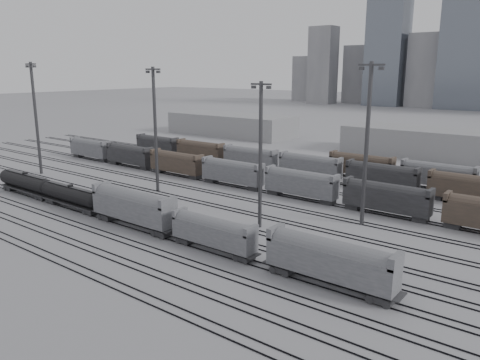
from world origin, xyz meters
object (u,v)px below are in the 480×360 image
Objects in this scene: tank_car_b at (71,195)px; hopper_car_c at (330,259)px; hopper_car_a at (133,205)px; light_mast_c at (260,152)px; tank_car_a at (26,182)px; hopper_car_b at (213,231)px; light_mast_a at (36,116)px.

tank_car_b is 1.08× the size of hopper_car_c.
light_mast_c is (15.82, 12.41, 8.49)m from hopper_car_a.
hopper_car_c is (67.45, -0.00, 0.92)m from tank_car_a.
tank_car_b is 0.74× the size of light_mast_c.
tank_car_b is at bearing -159.42° from light_mast_c.
hopper_car_b reaches higher than tank_car_b.
hopper_car_b is (49.73, 0.00, 0.41)m from tank_car_a.
hopper_car_a is at bearing -14.06° from light_mast_a.
hopper_car_c reaches higher than tank_car_a.
tank_car_a is at bearing 180.00° from tank_car_b.
hopper_car_b is 67.84m from light_mast_a.
light_mast_c is (33.06, 12.41, 9.73)m from tank_car_b.
hopper_car_c is (51.73, -0.00, 1.04)m from tank_car_b.
light_mast_a is (-16.07, 12.28, 11.43)m from tank_car_a.
tank_car_b is at bearing 180.00° from hopper_car_c.
hopper_car_a is at bearing -141.88° from light_mast_c.
tank_car_b is at bearing 0.00° from tank_car_a.
tank_car_b is 1.27× the size of hopper_car_b.
hopper_car_b is 17.72m from hopper_car_c.
tank_car_a is 67.45m from hopper_car_c.
tank_car_a is at bearing -165.72° from light_mast_c.
hopper_car_c is at bearing -0.00° from tank_car_a.
tank_car_b is at bearing 180.00° from hopper_car_a.
light_mast_a is at bearing 158.88° from tank_car_b.
light_mast_a is (-49.03, 12.28, 10.31)m from hopper_car_a.
tank_car_a reaches higher than tank_car_b.
tank_car_b is at bearing 180.00° from hopper_car_b.
tank_car_a is at bearing 180.00° from hopper_car_a.
light_mast_a is at bearing -179.88° from light_mast_c.
tank_car_a is 51.24m from light_mast_c.
tank_car_b is 35.98m from light_mast_a.
hopper_car_c is 0.69× the size of light_mast_c.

